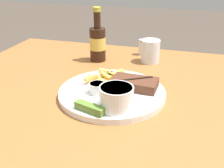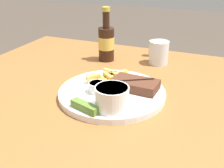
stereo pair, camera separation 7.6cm
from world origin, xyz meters
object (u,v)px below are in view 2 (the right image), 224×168
(dipping_sauce_cup, at_px, (97,87))
(salt_shaker, at_px, (152,48))
(fork_utensil, at_px, (97,80))
(drinking_glass, at_px, (159,53))
(dinner_plate, at_px, (112,93))
(steak_portion, at_px, (135,84))
(coleslaw_cup, at_px, (112,97))
(beer_bottle, at_px, (106,42))
(pickle_spear, at_px, (85,107))

(dipping_sauce_cup, height_order, salt_shaker, salt_shaker)
(fork_utensil, distance_m, salt_shaker, 0.35)
(fork_utensil, height_order, drinking_glass, drinking_glass)
(dinner_plate, height_order, drinking_glass, drinking_glass)
(steak_portion, height_order, salt_shaker, salt_shaker)
(coleslaw_cup, height_order, beer_bottle, beer_bottle)
(dinner_plate, xyz_separation_m, salt_shaker, (0.02, 0.39, 0.02))
(drinking_glass, bearing_deg, steak_portion, -91.21)
(fork_utensil, xyz_separation_m, beer_bottle, (-0.07, 0.23, 0.05))
(dinner_plate, distance_m, dipping_sauce_cup, 0.05)
(coleslaw_cup, bearing_deg, drinking_glass, 86.28)
(dinner_plate, relative_size, fork_utensil, 2.63)
(beer_bottle, bearing_deg, steak_portion, -50.60)
(dipping_sauce_cup, bearing_deg, salt_shaker, 82.40)
(steak_portion, height_order, beer_bottle, beer_bottle)
(pickle_spear, height_order, fork_utensil, pickle_spear)
(fork_utensil, bearing_deg, beer_bottle, 139.31)
(coleslaw_cup, height_order, salt_shaker, coleslaw_cup)
(fork_utensil, bearing_deg, dipping_sauce_cup, -31.93)
(dinner_plate, xyz_separation_m, coleslaw_cup, (0.04, -0.09, 0.04))
(coleslaw_cup, xyz_separation_m, salt_shaker, (-0.02, 0.48, -0.02))
(dipping_sauce_cup, xyz_separation_m, salt_shaker, (0.06, 0.42, -0.00))
(dinner_plate, xyz_separation_m, pickle_spear, (-0.02, -0.13, 0.02))
(steak_portion, bearing_deg, fork_utensil, 175.77)
(coleslaw_cup, distance_m, fork_utensil, 0.18)
(fork_utensil, bearing_deg, dinner_plate, 0.00)
(dipping_sauce_cup, relative_size, drinking_glass, 0.55)
(dinner_plate, height_order, beer_bottle, beer_bottle)
(steak_portion, distance_m, fork_utensil, 0.13)
(fork_utensil, bearing_deg, pickle_spear, -41.56)
(dipping_sauce_cup, bearing_deg, coleslaw_cup, -42.48)
(dinner_plate, xyz_separation_m, steak_portion, (0.06, 0.04, 0.02))
(steak_portion, bearing_deg, salt_shaker, 96.40)
(beer_bottle, bearing_deg, fork_utensil, -73.78)
(dinner_plate, bearing_deg, fork_utensil, 146.91)
(coleslaw_cup, relative_size, drinking_glass, 1.00)
(steak_portion, xyz_separation_m, drinking_glass, (0.01, 0.28, 0.01))
(dipping_sauce_cup, bearing_deg, drinking_glass, 73.40)
(dipping_sauce_cup, relative_size, beer_bottle, 0.23)
(fork_utensil, bearing_deg, steak_portion, 28.86)
(fork_utensil, relative_size, beer_bottle, 0.57)
(steak_portion, distance_m, pickle_spear, 0.18)
(dinner_plate, bearing_deg, salt_shaker, 87.12)
(dinner_plate, distance_m, pickle_spear, 0.13)
(steak_portion, distance_m, coleslaw_cup, 0.13)
(dipping_sauce_cup, relative_size, fork_utensil, 0.41)
(drinking_glass, distance_m, salt_shaker, 0.09)
(steak_portion, xyz_separation_m, pickle_spear, (-0.08, -0.17, -0.00))
(fork_utensil, height_order, salt_shaker, salt_shaker)
(dipping_sauce_cup, bearing_deg, pickle_spear, -81.97)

